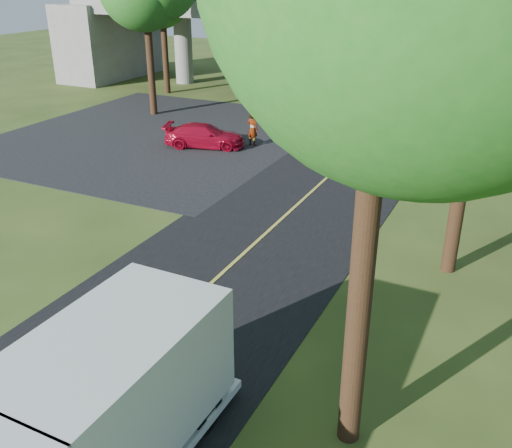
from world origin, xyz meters
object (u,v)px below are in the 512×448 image
Objects in this scene: utility_pole at (259,41)px; step_van at (83,423)px; pedestrian at (253,129)px; traffic_signal at (295,62)px; red_sedan at (205,136)px.

utility_pole reaches higher than step_van.
step_van is 3.86× the size of pedestrian.
utility_pole is 1.31× the size of step_van.
red_sedan is at bearing -98.77° from traffic_signal.
traffic_signal is 29.34m from step_van.
traffic_signal is at bearing 53.13° from utility_pole.
step_van is 21.87m from pedestrian.
utility_pole is (-1.50, -2.00, 1.40)m from traffic_signal.
traffic_signal is 1.25× the size of red_sedan.
step_van reaches higher than red_sedan.
pedestrian is (2.13, 1.31, 0.29)m from red_sedan.
utility_pole is at bearing 110.21° from step_van.
utility_pole is at bearing -56.47° from pedestrian.
traffic_signal is 2.86m from utility_pole.
pedestrian is at bearing -84.22° from traffic_signal.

